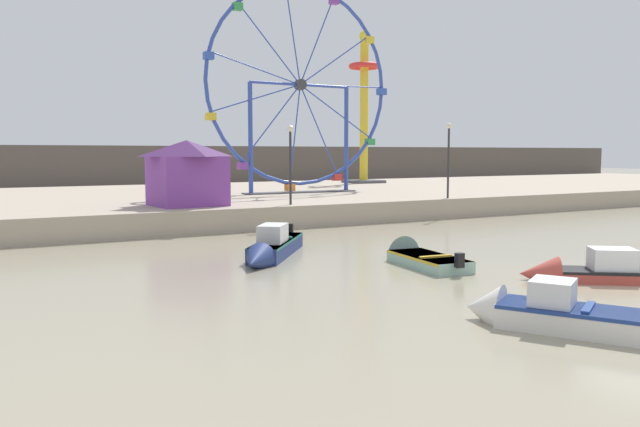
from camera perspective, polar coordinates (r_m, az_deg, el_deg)
The scene contains 12 objects.
ground_plane at distance 19.42m, azimuth 26.12°, elevation -6.05°, with size 240.00×240.00×0.00m, color gray.
quay_promenade at distance 42.60m, azimuth -7.49°, elevation 1.23°, with size 110.00×24.57×1.12m, color tan.
distant_town_skyline at distance 67.50m, azimuth -15.82°, elevation 4.02°, with size 140.00×3.00×4.40m, color #564C47.
motorboat_seafoam at distance 21.53m, azimuth 8.58°, elevation -3.89°, with size 1.76×4.29×1.27m.
motorboat_faded_red at distance 19.98m, azimuth 23.75°, elevation -4.84°, with size 4.74×3.87×1.32m.
motorboat_white_red_stripe at distance 14.36m, azimuth 19.37°, elevation -8.33°, with size 2.84×3.68×1.36m.
motorboat_navy_blue at distance 22.24m, azimuth -4.40°, elevation -3.10°, with size 4.43×5.19×1.40m.
ferris_wheel_blue_frame at distance 41.06m, azimuth -1.80°, elevation 11.22°, with size 12.97×1.20×13.29m.
drop_tower_yellow_tower at distance 54.60m, azimuth 3.99°, elevation 9.59°, with size 2.80×2.80×12.81m.
carnival_booth_purple_stall at distance 31.55m, azimuth -11.88°, elevation 3.71°, with size 3.75×3.57×3.19m.
promenade_lamp_near at distance 36.60m, azimuth 11.50°, elevation 5.65°, with size 0.32×0.32×4.24m.
promenade_lamp_far at distance 31.38m, azimuth -2.68°, elevation 5.46°, with size 0.32×0.32×3.91m.
Camera 1 is at (-15.76, -10.72, 3.70)m, focal length 35.54 mm.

